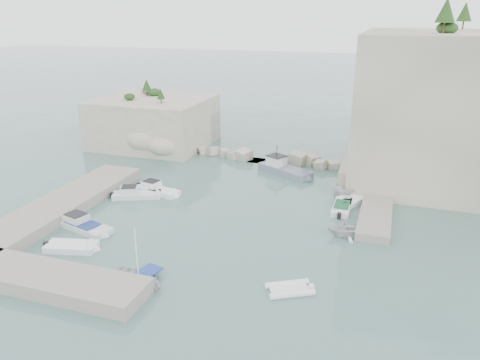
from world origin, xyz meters
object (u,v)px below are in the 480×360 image
(work_boat, at_px, (285,174))
(rowboat, at_px, (139,283))
(tender_east_b, at_px, (342,210))
(motorboat_a, at_px, (157,193))
(motorboat_d, at_px, (83,229))
(tender_east_d, at_px, (351,196))
(motorboat_e, at_px, (72,250))
(tender_east_a, at_px, (345,236))
(tender_east_c, at_px, (355,202))
(motorboat_b, at_px, (137,197))
(inflatable_dinghy, at_px, (289,291))

(work_boat, bearing_deg, rowboat, -71.58)
(rowboat, bearing_deg, tender_east_b, -20.45)
(motorboat_a, distance_m, motorboat_d, 10.62)
(tender_east_d, bearing_deg, motorboat_e, 125.05)
(tender_east_a, bearing_deg, tender_east_c, -19.88)
(tender_east_d, bearing_deg, motorboat_b, 101.13)
(motorboat_b, relative_size, tender_east_a, 1.70)
(tender_east_a, bearing_deg, tender_east_b, -9.28)
(motorboat_e, bearing_deg, motorboat_d, 99.14)
(tender_east_b, distance_m, tender_east_d, 4.03)
(inflatable_dinghy, distance_m, work_boat, 26.08)
(motorboat_a, height_order, motorboat_d, same)
(motorboat_a, height_order, inflatable_dinghy, motorboat_a)
(motorboat_e, distance_m, rowboat, 8.59)
(motorboat_e, height_order, tender_east_a, tender_east_a)
(motorboat_b, height_order, tender_east_c, motorboat_b)
(tender_east_a, relative_size, tender_east_c, 0.72)
(rowboat, relative_size, tender_east_c, 0.95)
(motorboat_b, bearing_deg, motorboat_d, -117.42)
(motorboat_a, relative_size, motorboat_d, 0.88)
(motorboat_b, distance_m, tender_east_c, 23.59)
(motorboat_d, distance_m, tender_east_c, 27.70)
(tender_east_a, distance_m, work_boat, 17.58)
(motorboat_e, relative_size, tender_east_c, 1.02)
(inflatable_dinghy, bearing_deg, rowboat, 163.88)
(motorboat_e, relative_size, inflatable_dinghy, 1.29)
(motorboat_b, height_order, rowboat, motorboat_b)
(tender_east_c, bearing_deg, motorboat_a, 126.08)
(motorboat_a, xyz_separation_m, motorboat_e, (-0.65, -14.15, 0.00))
(motorboat_d, xyz_separation_m, tender_east_a, (23.42, 6.29, 0.00))
(motorboat_a, relative_size, tender_east_d, 1.40)
(motorboat_a, xyz_separation_m, motorboat_b, (-1.48, -1.89, 0.00))
(motorboat_e, bearing_deg, inflatable_dinghy, -14.00)
(motorboat_d, height_order, tender_east_c, motorboat_d)
(tender_east_a, xyz_separation_m, tender_east_d, (-0.53, 9.91, 0.00))
(inflatable_dinghy, relative_size, tender_east_c, 0.79)
(tender_east_b, bearing_deg, tender_east_d, -8.03)
(motorboat_e, bearing_deg, tender_east_d, 29.82)
(motorboat_b, bearing_deg, work_boat, 20.88)
(motorboat_e, relative_size, tender_east_b, 0.93)
(motorboat_a, distance_m, rowboat, 18.52)
(tender_east_d, bearing_deg, motorboat_d, 117.24)
(inflatable_dinghy, height_order, tender_east_a, tender_east_a)
(motorboat_d, distance_m, rowboat, 11.69)
(motorboat_e, distance_m, tender_east_c, 28.66)
(motorboat_a, relative_size, tender_east_c, 1.29)
(motorboat_a, height_order, tender_east_b, motorboat_a)
(motorboat_a, distance_m, inflatable_dinghy, 23.35)
(work_boat, bearing_deg, motorboat_a, -110.09)
(motorboat_d, xyz_separation_m, motorboat_b, (0.72, 8.49, 0.00))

